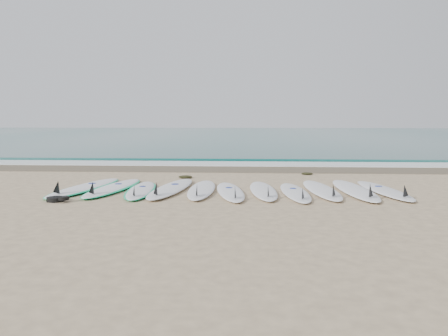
# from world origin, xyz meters

# --- Properties ---
(ground) EXTENTS (120.00, 120.00, 0.00)m
(ground) POSITION_xyz_m (0.00, 0.00, 0.00)
(ground) COLOR tan
(ocean) EXTENTS (120.00, 55.00, 0.03)m
(ocean) POSITION_xyz_m (0.00, 32.50, 0.01)
(ocean) COLOR #1E5B57
(ocean) RESTS_ON ground
(wet_sand_band) EXTENTS (120.00, 1.80, 0.01)m
(wet_sand_band) POSITION_xyz_m (0.00, 4.10, 0.01)
(wet_sand_band) COLOR brown
(wet_sand_band) RESTS_ON ground
(foam_band) EXTENTS (120.00, 1.40, 0.04)m
(foam_band) POSITION_xyz_m (0.00, 5.50, 0.02)
(foam_band) COLOR silver
(foam_band) RESTS_ON ground
(wave_crest) EXTENTS (120.00, 1.00, 0.10)m
(wave_crest) POSITION_xyz_m (0.00, 7.00, 0.05)
(wave_crest) COLOR #1E5B57
(wave_crest) RESTS_ON ground
(surfboard_0) EXTENTS (1.14, 2.92, 0.36)m
(surfboard_0) POSITION_xyz_m (-3.20, 0.10, 0.05)
(surfboard_0) COLOR white
(surfboard_0) RESTS_ON ground
(surfboard_1) EXTENTS (0.95, 2.77, 0.34)m
(surfboard_1) POSITION_xyz_m (-2.58, 0.10, 0.05)
(surfboard_1) COLOR white
(surfboard_1) RESTS_ON ground
(surfboard_2) EXTENTS (0.82, 2.46, 0.31)m
(surfboard_2) POSITION_xyz_m (-1.90, -0.13, 0.05)
(surfboard_2) COLOR white
(surfboard_2) RESTS_ON ground
(surfboard_3) EXTENTS (0.89, 2.91, 0.37)m
(surfboard_3) POSITION_xyz_m (-1.30, 0.04, 0.06)
(surfboard_3) COLOR white
(surfboard_3) RESTS_ON ground
(surfboard_4) EXTENTS (0.57, 2.60, 0.33)m
(surfboard_4) POSITION_xyz_m (-0.63, -0.04, 0.06)
(surfboard_4) COLOR white
(surfboard_4) RESTS_ON ground
(surfboard_5) EXTENTS (0.87, 2.52, 0.32)m
(surfboard_5) POSITION_xyz_m (-0.00, -0.24, 0.05)
(surfboard_5) COLOR white
(surfboard_5) RESTS_ON ground
(surfboard_6) EXTENTS (0.70, 2.53, 0.32)m
(surfboard_6) POSITION_xyz_m (0.67, -0.08, 0.06)
(surfboard_6) COLOR white
(surfboard_6) RESTS_ON ground
(surfboard_7) EXTENTS (0.65, 2.45, 0.31)m
(surfboard_7) POSITION_xyz_m (1.32, -0.26, 0.05)
(surfboard_7) COLOR white
(surfboard_7) RESTS_ON ground
(surfboard_8) EXTENTS (0.75, 2.72, 0.34)m
(surfboard_8) POSITION_xyz_m (1.90, 0.06, 0.06)
(surfboard_8) COLOR white
(surfboard_8) RESTS_ON ground
(surfboard_9) EXTENTS (0.73, 2.89, 0.37)m
(surfboard_9) POSITION_xyz_m (2.59, 0.05, 0.06)
(surfboard_9) COLOR white
(surfboard_9) RESTS_ON ground
(surfboard_10) EXTENTS (0.84, 2.68, 0.34)m
(surfboard_10) POSITION_xyz_m (3.20, 0.07, 0.06)
(surfboard_10) COLOR white
(surfboard_10) RESTS_ON ground
(seaweed_near) EXTENTS (0.36, 0.28, 0.07)m
(seaweed_near) POSITION_xyz_m (-1.28, 2.07, 0.04)
(seaweed_near) COLOR black
(seaweed_near) RESTS_ON ground
(seaweed_far) EXTENTS (0.32, 0.25, 0.06)m
(seaweed_far) POSITION_xyz_m (1.97, 2.96, 0.03)
(seaweed_far) COLOR black
(seaweed_far) RESTS_ON ground
(leash_coil) EXTENTS (0.46, 0.36, 0.11)m
(leash_coil) POSITION_xyz_m (-3.20, -1.25, 0.05)
(leash_coil) COLOR black
(leash_coil) RESTS_ON ground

